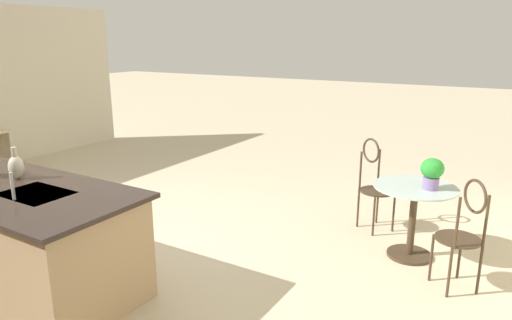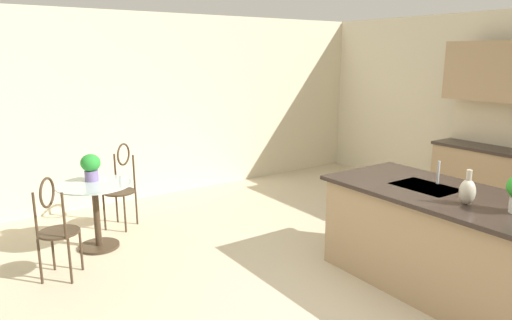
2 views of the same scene
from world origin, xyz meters
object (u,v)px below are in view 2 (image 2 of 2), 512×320
Objects in this scene: potted_plant_on_table at (91,166)px; vase_on_counter at (467,191)px; chair_by_island at (121,182)px; chair_near_window at (55,223)px; bistro_table at (96,209)px.

vase_on_counter is (3.11, 2.16, 0.12)m from potted_plant_on_table.
chair_by_island is 3.44× the size of potted_plant_on_table.
chair_near_window is 0.94m from potted_plant_on_table.
chair_near_window and chair_by_island have the same top height.
chair_near_window is 3.65m from vase_on_counter.
chair_by_island is 3.91m from vase_on_counter.
bistro_table is 0.77× the size of chair_near_window.
potted_plant_on_table is (-0.69, 0.54, 0.34)m from chair_near_window.
bistro_table is 0.77m from chair_near_window.
chair_by_island is 0.67m from potted_plant_on_table.
potted_plant_on_table reaches higher than bistro_table.
chair_near_window is at bearing -37.81° from potted_plant_on_table.
chair_near_window is 1.44m from chair_by_island.
chair_by_island is at bearing 129.76° from potted_plant_on_table.
vase_on_counter is (3.48, 1.72, 0.46)m from chair_by_island.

